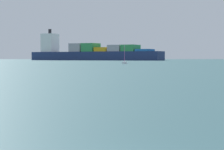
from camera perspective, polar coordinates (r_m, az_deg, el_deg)
The scene contains 2 objects.
cargo_ship at distance 545.39m, azimuth -2.70°, elevation 2.89°, with size 176.41×25.80×40.19m.
small_sailboat at distance 229.94m, azimuth 1.62°, elevation 1.69°, with size 4.88×6.50×9.81m.
Camera 1 is at (5.49, -11.06, 3.14)m, focal length 70.98 mm.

